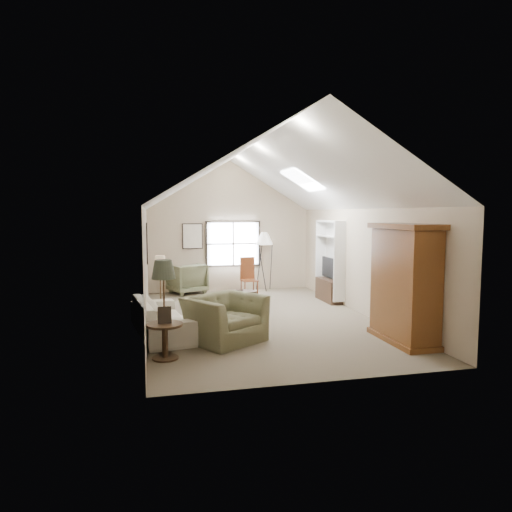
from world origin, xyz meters
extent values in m
cube|color=brown|center=(0.00, 0.00, 0.00)|extent=(5.00, 8.00, 0.01)
cube|color=tan|center=(0.00, 4.00, 1.25)|extent=(5.00, 0.01, 2.50)
cube|color=tan|center=(0.00, -4.00, 1.25)|extent=(5.00, 0.01, 2.50)
cube|color=tan|center=(-2.50, 0.00, 1.25)|extent=(0.01, 8.00, 2.50)
cube|color=tan|center=(2.50, 0.00, 1.25)|extent=(0.01, 8.00, 2.50)
cube|color=black|center=(0.10, 3.96, 1.45)|extent=(1.72, 0.08, 1.42)
cube|color=black|center=(-2.47, 0.30, 1.75)|extent=(0.68, 0.04, 0.88)
cube|color=black|center=(-1.15, 3.97, 1.70)|extent=(0.62, 0.04, 0.78)
cube|color=brown|center=(2.18, -2.40, 1.10)|extent=(0.60, 1.50, 2.20)
cube|color=white|center=(2.34, 1.60, 1.15)|extent=(0.32, 1.30, 2.10)
cube|color=#382316|center=(2.32, 1.60, 0.30)|extent=(0.34, 1.18, 0.60)
cube|color=black|center=(2.32, 1.60, 0.92)|extent=(0.05, 0.90, 0.55)
imported|color=beige|center=(-2.20, -0.84, 0.35)|extent=(1.30, 2.50, 0.69)
imported|color=#6D6D4C|center=(-1.07, -1.63, 0.43)|extent=(1.72, 1.68, 0.85)
imported|color=#596245|center=(-1.35, 3.70, 0.45)|extent=(1.26, 1.28, 0.90)
cube|color=#3B2918|center=(-0.21, 1.35, 0.20)|extent=(0.90, 0.69, 0.41)
imported|color=#3C2718|center=(-0.21, 1.35, 0.43)|extent=(0.25, 0.25, 0.05)
cylinder|color=#3C2718|center=(-2.20, -2.44, 0.30)|extent=(0.68, 0.68, 0.60)
cube|color=brown|center=(0.37, 2.85, 0.56)|extent=(0.47, 0.47, 1.12)
camera|label=1|loc=(-2.40, -9.92, 2.40)|focal=32.00mm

